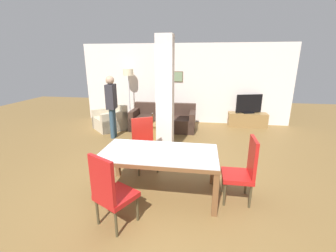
% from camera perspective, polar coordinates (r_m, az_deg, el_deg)
% --- Properties ---
extents(ground_plane, '(18.00, 18.00, 0.00)m').
position_cam_1_polar(ground_plane, '(4.00, -2.21, -16.48)').
color(ground_plane, brown).
extents(back_wall, '(7.20, 0.09, 2.70)m').
position_cam_1_polar(back_wall, '(7.98, 4.09, 10.60)').
color(back_wall, silver).
rests_on(back_wall, ground_plane).
extents(divider_pillar, '(0.37, 0.38, 2.70)m').
position_cam_1_polar(divider_pillar, '(5.18, -0.74, 7.36)').
color(divider_pillar, silver).
rests_on(divider_pillar, ground_plane).
extents(dining_table, '(1.90, 0.99, 0.75)m').
position_cam_1_polar(dining_table, '(3.70, -2.32, -8.52)').
color(dining_table, brown).
rests_on(dining_table, ground_plane).
extents(dining_chair_near_left, '(0.62, 0.62, 1.06)m').
position_cam_1_polar(dining_chair_near_left, '(3.12, -14.40, -15.53)').
color(dining_chair_near_left, red).
rests_on(dining_chair_near_left, ground_plane).
extents(dining_chair_far_left, '(0.63, 0.63, 1.06)m').
position_cam_1_polar(dining_chair_far_left, '(4.58, -6.08, -4.33)').
color(dining_chair_far_left, red).
rests_on(dining_chair_far_left, ground_plane).
extents(dining_chair_head_right, '(0.46, 0.46, 1.06)m').
position_cam_1_polar(dining_chair_head_right, '(3.73, 18.64, -10.26)').
color(dining_chair_head_right, red).
rests_on(dining_chair_head_right, ground_plane).
extents(sofa, '(2.03, 0.92, 0.80)m').
position_cam_1_polar(sofa, '(7.24, -1.18, 1.36)').
color(sofa, '#3C2921').
rests_on(sofa, ground_plane).
extents(armchair, '(1.25, 1.24, 0.80)m').
position_cam_1_polar(armchair, '(7.49, -14.28, 1.39)').
color(armchair, beige).
rests_on(armchair, ground_plane).
extents(coffee_table, '(0.74, 0.47, 0.44)m').
position_cam_1_polar(coffee_table, '(6.43, -3.51, -1.15)').
color(coffee_table, olive).
rests_on(coffee_table, ground_plane).
extents(bottle, '(0.06, 0.06, 0.28)m').
position_cam_1_polar(bottle, '(6.42, -3.97, 1.81)').
color(bottle, '#4C2D14').
rests_on(bottle, coffee_table).
extents(tv_stand, '(1.25, 0.40, 0.45)m').
position_cam_1_polar(tv_stand, '(8.03, 19.49, 1.54)').
color(tv_stand, olive).
rests_on(tv_stand, ground_plane).
extents(tv_screen, '(0.85, 0.31, 0.63)m').
position_cam_1_polar(tv_screen, '(7.91, 19.86, 5.26)').
color(tv_screen, black).
rests_on(tv_screen, tv_stand).
extents(floor_lamp, '(0.35, 0.35, 1.87)m').
position_cam_1_polar(floor_lamp, '(7.99, -10.00, 12.06)').
color(floor_lamp, '#B7B7BC').
rests_on(floor_lamp, ground_plane).
extents(standing_person, '(0.25, 0.40, 1.75)m').
position_cam_1_polar(standing_person, '(6.49, -14.15, 5.78)').
color(standing_person, '#2D485B').
rests_on(standing_person, ground_plane).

